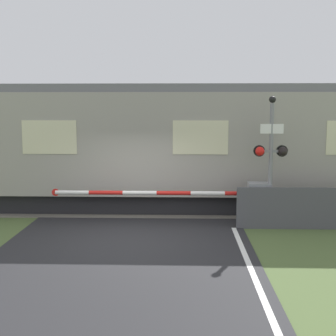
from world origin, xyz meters
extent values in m
plane|color=#4C6033|center=(0.00, 0.00, 0.00)|extent=(80.00, 80.00, 0.00)
cube|color=#666056|center=(0.00, 3.61, 0.01)|extent=(36.00, 3.20, 0.03)
cube|color=#595451|center=(0.00, 2.89, 0.08)|extent=(36.00, 0.08, 0.10)
cube|color=#595451|center=(0.00, 4.33, 0.08)|extent=(36.00, 0.08, 0.10)
cube|color=black|center=(1.77, 3.61, 0.30)|extent=(14.37, 2.43, 0.60)
cube|color=#9E998E|center=(1.77, 3.61, 2.09)|extent=(15.62, 2.86, 2.99)
cube|color=slate|center=(1.77, 3.61, 3.71)|extent=(15.30, 2.64, 0.24)
cube|color=beige|center=(1.77, 2.16, 2.32)|extent=(1.56, 0.02, 0.96)
cube|color=beige|center=(-2.53, 2.16, 2.32)|extent=(1.56, 0.02, 0.96)
cube|color=gray|center=(3.32, 1.35, 0.59)|extent=(0.60, 0.44, 1.17)
cylinder|color=gray|center=(3.32, 1.35, 0.88)|extent=(0.16, 0.16, 0.18)
cylinder|color=red|center=(2.86, 1.35, 0.88)|extent=(0.92, 0.11, 0.11)
cylinder|color=white|center=(1.95, 1.35, 0.88)|extent=(0.92, 0.11, 0.11)
cylinder|color=red|center=(1.03, 1.35, 0.88)|extent=(0.92, 0.11, 0.11)
cylinder|color=white|center=(0.11, 1.35, 0.88)|extent=(0.92, 0.11, 0.11)
cylinder|color=red|center=(-0.80, 1.35, 0.88)|extent=(0.92, 0.11, 0.11)
cylinder|color=white|center=(-1.72, 1.35, 0.88)|extent=(0.92, 0.11, 0.11)
cylinder|color=red|center=(-2.17, 1.35, 0.88)|extent=(0.20, 0.02, 0.20)
cylinder|color=gray|center=(3.59, 1.27, 1.63)|extent=(0.11, 0.11, 3.27)
cube|color=gray|center=(3.59, 1.27, 2.02)|extent=(0.72, 0.07, 0.07)
sphere|color=red|center=(3.29, 1.22, 2.02)|extent=(0.24, 0.24, 0.24)
sphere|color=black|center=(3.88, 1.22, 2.02)|extent=(0.24, 0.24, 0.24)
cylinder|color=black|center=(3.29, 1.33, 2.02)|extent=(0.30, 0.06, 0.30)
cylinder|color=black|center=(3.88, 1.33, 2.02)|extent=(0.30, 0.06, 0.30)
cube|color=white|center=(3.59, 1.23, 2.61)|extent=(0.60, 0.02, 0.25)
sphere|color=black|center=(3.59, 1.27, 3.37)|extent=(0.18, 0.18, 0.18)
cube|color=#4C4C51|center=(4.65, 1.02, 0.55)|extent=(3.92, 0.06, 1.10)
camera|label=1|loc=(1.27, -11.01, 3.19)|focal=50.00mm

